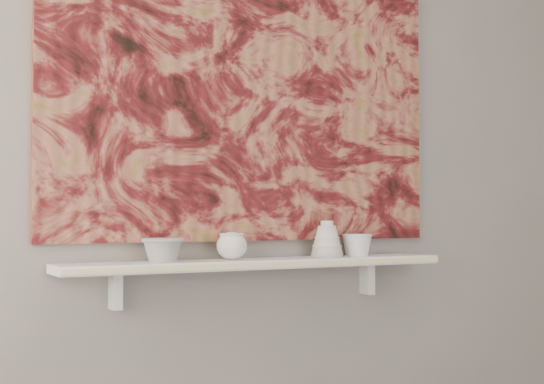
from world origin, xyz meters
TOP-DOWN VIEW (x-y plane):
  - wall_back at (0.00, 1.60)m, footprint 3.60×0.00m
  - shelf at (0.00, 1.51)m, footprint 1.40×0.18m
  - shelf_stripe at (0.00, 1.41)m, footprint 1.40×0.01m
  - bracket_left at (-0.49, 1.57)m, footprint 0.03×0.06m
  - bracket_right at (0.49, 1.57)m, footprint 0.03×0.06m
  - painting at (0.00, 1.59)m, footprint 1.50×0.02m
  - house_motif at (0.45, 1.57)m, footprint 0.09×0.00m
  - bowl_grey at (-0.36, 1.51)m, footprint 0.18×0.18m
  - cup_cream at (-0.11, 1.51)m, footprint 0.12×0.12m
  - bell_vessel at (0.27, 1.51)m, footprint 0.15×0.15m
  - bowl_white at (0.40, 1.51)m, footprint 0.15×0.15m

SIDE VIEW (x-z plane):
  - bracket_left at x=-0.49m, z-range 0.78..0.90m
  - bracket_right at x=0.49m, z-range 0.78..0.90m
  - shelf at x=0.00m, z-range 0.90..0.93m
  - shelf_stripe at x=0.00m, z-range 0.91..0.92m
  - bowl_grey at x=-0.36m, z-range 0.93..1.01m
  - bowl_white at x=0.40m, z-range 0.93..1.01m
  - cup_cream at x=-0.11m, z-range 0.93..1.02m
  - bell_vessel at x=0.27m, z-range 0.93..1.06m
  - house_motif at x=0.45m, z-range 1.19..1.27m
  - wall_back at x=0.00m, z-range -0.45..3.15m
  - painting at x=0.00m, z-range 0.99..2.09m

